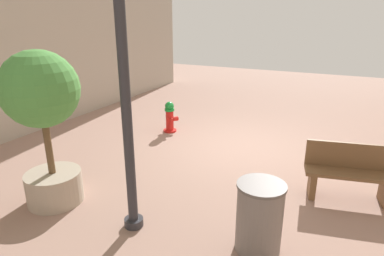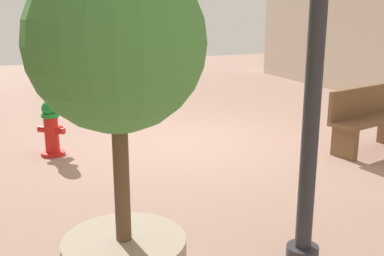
# 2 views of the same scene
# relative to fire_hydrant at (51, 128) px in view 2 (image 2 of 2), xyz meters

# --- Properties ---
(ground_plane) EXTENTS (23.40, 23.40, 0.00)m
(ground_plane) POSITION_rel_fire_hydrant_xyz_m (-2.08, 0.26, -0.41)
(ground_plane) COLOR #9E7A6B
(fire_hydrant) EXTENTS (0.39, 0.39, 0.82)m
(fire_hydrant) POSITION_rel_fire_hydrant_xyz_m (0.00, 0.00, 0.00)
(fire_hydrant) COLOR red
(fire_hydrant) RESTS_ON ground_plane
(bench_near) EXTENTS (1.49, 0.72, 0.95)m
(bench_near) POSITION_rel_fire_hydrant_xyz_m (-4.37, 1.64, 0.08)
(bench_near) COLOR brown
(bench_near) RESTS_ON ground_plane
(planter_tree) EXTENTS (1.18, 1.18, 2.50)m
(planter_tree) POSITION_rel_fire_hydrant_xyz_m (0.00, 3.89, 1.17)
(planter_tree) COLOR tan
(planter_tree) RESTS_ON ground_plane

